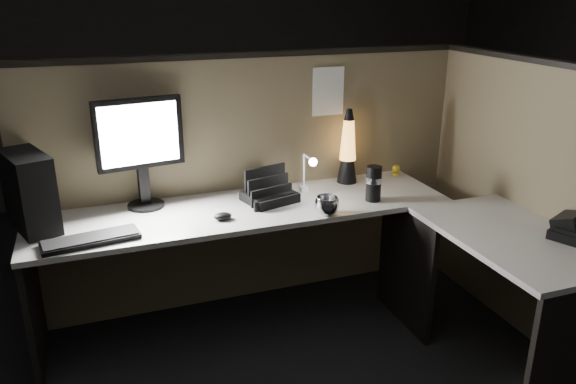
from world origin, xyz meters
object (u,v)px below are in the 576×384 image
object	(u,v)px
monitor	(140,143)
desk_phone	(573,228)
pc_tower	(29,191)
lava_lamp	(348,152)
keyboard	(91,240)

from	to	relation	value
monitor	desk_phone	size ratio (longest dim) A/B	2.20
pc_tower	desk_phone	distance (m)	2.66
pc_tower	lava_lamp	xyz separation A→B (m)	(1.79, 0.11, -0.00)
pc_tower	monitor	xyz separation A→B (m)	(0.56, 0.12, 0.17)
monitor	pc_tower	bearing A→B (deg)	-176.29
pc_tower	monitor	bearing A→B (deg)	-7.35
keyboard	desk_phone	size ratio (longest dim) A/B	1.66
keyboard	desk_phone	xyz separation A→B (m)	(2.20, -0.74, 0.04)
desk_phone	monitor	bearing A→B (deg)	124.83
lava_lamp	desk_phone	bearing A→B (deg)	-59.24
monitor	keyboard	xyz separation A→B (m)	(-0.30, -0.39, -0.35)
pc_tower	lava_lamp	world-z (taller)	lava_lamp
pc_tower	keyboard	world-z (taller)	pc_tower
pc_tower	keyboard	bearing A→B (deg)	-66.06
keyboard	pc_tower	bearing A→B (deg)	124.67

